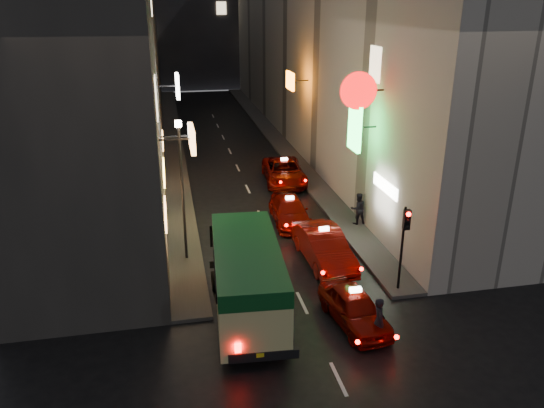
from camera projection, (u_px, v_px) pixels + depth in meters
building_left at (114, 28)px, 39.12m from camera, size 7.54×52.00×18.00m
building_right at (322, 26)px, 42.08m from camera, size 8.02×52.00×18.00m
sidewalk_left at (173, 143)px, 43.04m from camera, size 1.50×52.00×0.15m
sidewalk_right at (275, 138)px, 44.61m from camera, size 1.50×52.00×0.15m
minibus at (247, 273)px, 19.11m from camera, size 2.73×6.71×2.83m
taxi_near at (355, 305)px, 19.00m from camera, size 2.54×4.93×1.67m
taxi_second at (324, 244)px, 23.39m from camera, size 2.62×5.80×1.98m
taxi_third at (290, 209)px, 27.75m from camera, size 2.09×4.74×1.65m
taxi_far at (284, 170)px, 33.77m from camera, size 2.63×5.55×1.89m
pedestrian_crossing at (379, 318)px, 17.85m from camera, size 0.49×0.69×1.94m
pedestrian_sidewalk at (358, 206)px, 27.12m from camera, size 0.74×0.50×1.88m
traffic_light at (405, 232)px, 20.28m from camera, size 0.26×0.43×3.50m
lamp_post at (182, 182)px, 22.53m from camera, size 0.28×0.28×6.22m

